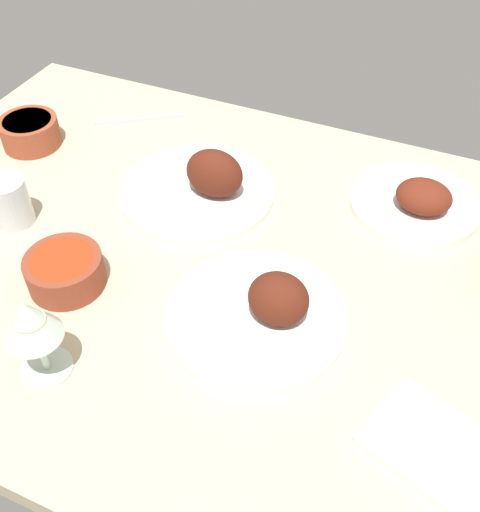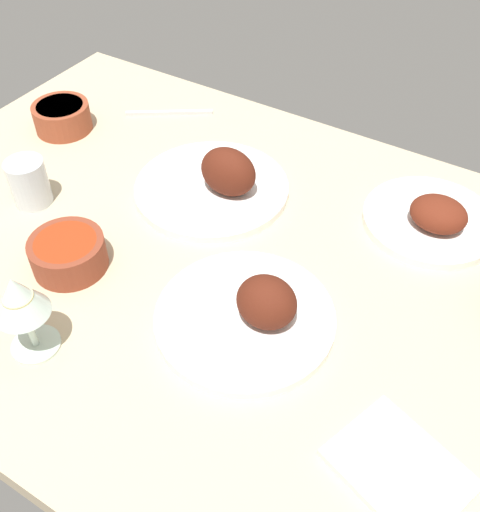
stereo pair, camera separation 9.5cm
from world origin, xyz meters
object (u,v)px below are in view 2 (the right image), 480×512
Objects in this scene: bowl_pasta at (62,116)px; water_tumbler at (29,182)px; folded_napkin at (399,469)px; plate_far_side at (252,313)px; plate_center_main at (432,218)px; wine_glass at (19,300)px; plate_near_viewer at (217,183)px; bowl_sauce at (68,253)px; fork_loose at (169,113)px.

bowl_pasta is 1.36× the size of water_tumbler.
bowl_pasta is 93.59cm from folded_napkin.
plate_far_side is at bearing 158.85° from folded_napkin.
wine_glass reaches higher than plate_center_main.
plate_near_viewer is 38.25cm from plate_center_main.
bowl_sauce reaches higher than folded_napkin.
water_tumbler is (-27.25, -19.25, 1.75)cm from plate_near_viewer.
bowl_sauce is 0.86× the size of wine_glass.
folded_napkin reaches higher than fork_loose.
plate_far_side reaches higher than bowl_pasta.
plate_far_side is 0.95× the size of plate_near_viewer.
plate_far_side is at bearing -4.23° from water_tumbler.
plate_far_side reaches higher than fork_loose.
plate_center_main is at bearing 104.16° from folded_napkin.
plate_near_viewer reaches higher than plate_center_main.
plate_center_main is 46.38cm from folded_napkin.
fork_loose is (-71.65, 50.61, -0.20)cm from folded_napkin.
plate_near_viewer reaches higher than plate_far_side.
plate_near_viewer reaches higher than bowl_pasta.
wine_glass is 64.14cm from fork_loose.
plate_far_side reaches higher than water_tumbler.
water_tumbler reaches higher than plate_center_main.
wine_glass reaches higher than plate_far_side.
fork_loose is at bearing 84.81° from water_tumbler.
water_tumbler is at bearing -144.75° from plate_near_viewer.
plate_near_viewer is at bearing 85.68° from wine_glass.
bowl_pasta is at bearing 120.30° from water_tumbler.
wine_glass is at bearing -169.61° from folded_napkin.
wine_glass is 33.95cm from water_tumbler.
bowl_sauce is at bearing 115.26° from wine_glass.
plate_center_main is 1.92× the size of bowl_sauce.
fork_loose is at bearing 109.05° from wine_glass.
plate_far_side reaches higher than bowl_sauce.
water_tumbler is at bearing -154.03° from plate_center_main.
wine_glass reaches higher than bowl_sauce.
folded_napkin is at bearing -75.84° from plate_center_main.
bowl_pasta is at bearing 12.64° from fork_loose.
wine_glass is at bearing -140.65° from plate_far_side.
folded_napkin is at bearing -10.54° from water_tumbler.
wine_glass is (-39.61, -54.29, 8.01)cm from plate_center_main.
folded_napkin is at bearing -21.62° from bowl_pasta.
fork_loose is (-44.78, 40.22, -1.82)cm from plate_far_side.
water_tumbler is 37.01cm from fork_loose.
plate_far_side is at bearing 9.47° from bowl_sauce.
plate_center_main is 1.48× the size of folded_napkin.
bowl_sauce is (-46.49, -39.72, 1.03)cm from plate_center_main.
water_tumbler reaches higher than bowl_sauce.
wine_glass reaches higher than plate_near_viewer.
bowl_pasta is at bearing 158.38° from folded_napkin.
water_tumbler is (-48.11, 3.56, 2.05)cm from plate_far_side.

